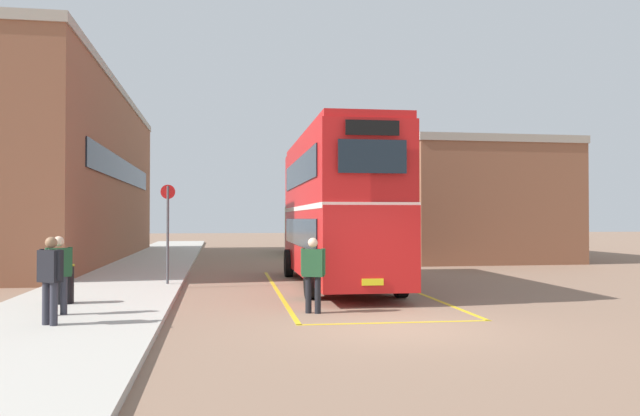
# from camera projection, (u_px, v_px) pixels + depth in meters

# --- Properties ---
(ground_plane) EXTENTS (135.60, 135.60, 0.00)m
(ground_plane) POSITION_uv_depth(u_px,v_px,m) (300.00, 270.00, 26.58)
(ground_plane) COLOR #846651
(sidewalk_left) EXTENTS (4.00, 57.60, 0.14)m
(sidewalk_left) POSITION_uv_depth(u_px,v_px,m) (146.00, 266.00, 27.91)
(sidewalk_left) COLOR #B2ADA3
(sidewalk_left) RESTS_ON ground
(brick_building_left) EXTENTS (5.97, 25.59, 8.62)m
(brick_building_left) POSITION_uv_depth(u_px,v_px,m) (64.00, 175.00, 31.88)
(brick_building_left) COLOR brown
(brick_building_left) RESTS_ON ground
(depot_building_right) EXTENTS (8.20, 14.20, 5.98)m
(depot_building_right) POSITION_uv_depth(u_px,v_px,m) (450.00, 203.00, 35.78)
(depot_building_right) COLOR brown
(depot_building_right) RESTS_ON ground
(double_decker_bus) EXTENTS (2.90, 10.64, 4.75)m
(double_decker_bus) POSITION_uv_depth(u_px,v_px,m) (336.00, 207.00, 20.26)
(double_decker_bus) COLOR black
(double_decker_bus) RESTS_ON ground
(single_deck_bus) EXTENTS (3.27, 9.19, 3.02)m
(single_deck_bus) POSITION_uv_depth(u_px,v_px,m) (319.00, 227.00, 38.04)
(single_deck_bus) COLOR black
(single_deck_bus) RESTS_ON ground
(pedestrian_boarding) EXTENTS (0.53, 0.39, 1.70)m
(pedestrian_boarding) POSITION_uv_depth(u_px,v_px,m) (313.00, 270.00, 14.30)
(pedestrian_boarding) COLOR black
(pedestrian_boarding) RESTS_ON ground
(pedestrian_waiting_near) EXTENTS (0.51, 0.46, 1.65)m
(pedestrian_waiting_near) POSITION_uv_depth(u_px,v_px,m) (50.00, 274.00, 11.87)
(pedestrian_waiting_near) COLOR #2D2D38
(pedestrian_waiting_near) RESTS_ON sidewalk_left
(pedestrian_waiting_far) EXTENTS (0.51, 0.41, 1.62)m
(pedestrian_waiting_far) POSITION_uv_depth(u_px,v_px,m) (59.00, 270.00, 13.13)
(pedestrian_waiting_far) COLOR #2D2D38
(pedestrian_waiting_far) RESTS_ON sidewalk_left
(litter_bin) EXTENTS (0.49, 0.49, 0.91)m
(litter_bin) POSITION_uv_depth(u_px,v_px,m) (63.00, 284.00, 14.90)
(litter_bin) COLOR black
(litter_bin) RESTS_ON sidewalk_left
(bus_stop_sign) EXTENTS (0.44, 0.08, 3.03)m
(bus_stop_sign) POSITION_uv_depth(u_px,v_px,m) (168.00, 225.00, 19.45)
(bus_stop_sign) COLOR #4C4C51
(bus_stop_sign) RESTS_ON sidewalk_left
(bay_marking_yellow) EXTENTS (4.37, 12.67, 0.01)m
(bay_marking_yellow) POSITION_uv_depth(u_px,v_px,m) (348.00, 292.00, 18.31)
(bay_marking_yellow) COLOR gold
(bay_marking_yellow) RESTS_ON ground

